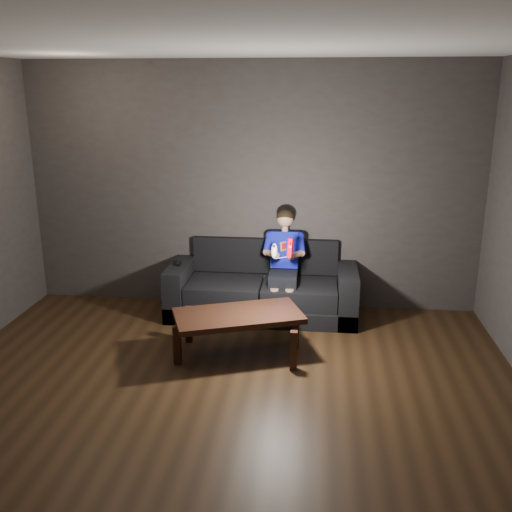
# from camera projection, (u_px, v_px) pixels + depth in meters

# --- Properties ---
(floor) EXTENTS (5.00, 5.00, 0.00)m
(floor) POSITION_uv_depth(u_px,v_px,m) (214.00, 423.00, 4.25)
(floor) COLOR black
(floor) RESTS_ON ground
(back_wall) EXTENTS (5.00, 0.04, 2.70)m
(back_wall) POSITION_uv_depth(u_px,v_px,m) (252.00, 188.00, 6.25)
(back_wall) COLOR #342D2D
(back_wall) RESTS_ON ground
(front_wall) EXTENTS (5.00, 0.04, 2.70)m
(front_wall) POSITION_uv_depth(u_px,v_px,m) (32.00, 509.00, 1.49)
(front_wall) COLOR #342D2D
(front_wall) RESTS_ON ground
(ceiling) EXTENTS (5.00, 5.00, 0.02)m
(ceiling) POSITION_uv_depth(u_px,v_px,m) (204.00, 37.00, 3.49)
(ceiling) COLOR silver
(ceiling) RESTS_ON back_wall
(sofa) EXTENTS (2.03, 0.88, 0.79)m
(sofa) POSITION_uv_depth(u_px,v_px,m) (263.00, 291.00, 6.27)
(sofa) COLOR black
(sofa) RESTS_ON floor
(child) EXTENTS (0.44, 0.54, 1.09)m
(child) POSITION_uv_depth(u_px,v_px,m) (284.00, 256.00, 6.08)
(child) COLOR black
(child) RESTS_ON sofa
(wii_remote_red) EXTENTS (0.06, 0.08, 0.19)m
(wii_remote_red) POSITION_uv_depth(u_px,v_px,m) (290.00, 248.00, 5.61)
(wii_remote_red) COLOR red
(wii_remote_red) RESTS_ON child
(nunchuk_white) EXTENTS (0.06, 0.10, 0.16)m
(nunchuk_white) POSITION_uv_depth(u_px,v_px,m) (274.00, 251.00, 5.64)
(nunchuk_white) COLOR silver
(nunchuk_white) RESTS_ON child
(wii_remote_black) EXTENTS (0.06, 0.16, 0.03)m
(wii_remote_black) POSITION_uv_depth(u_px,v_px,m) (179.00, 263.00, 6.21)
(wii_remote_black) COLOR black
(wii_remote_black) RESTS_ON sofa
(coffee_table) EXTENTS (1.28, 0.94, 0.42)m
(coffee_table) POSITION_uv_depth(u_px,v_px,m) (238.00, 319.00, 5.24)
(coffee_table) COLOR black
(coffee_table) RESTS_ON floor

